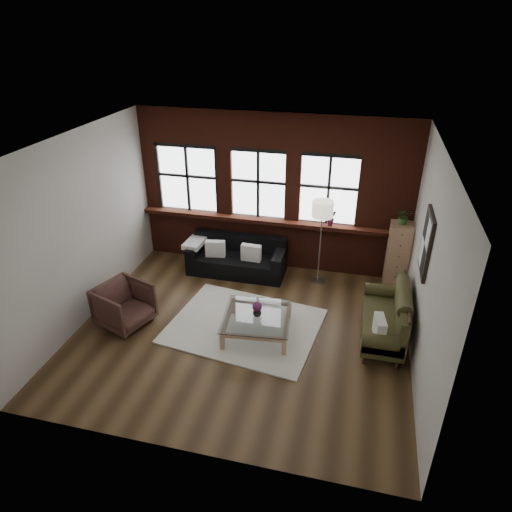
% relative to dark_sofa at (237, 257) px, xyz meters
% --- Properties ---
extents(floor, '(5.50, 5.50, 0.00)m').
position_rel_dark_sofa_xyz_m(floor, '(0.62, -1.90, -0.36)').
color(floor, '#3A2715').
rests_on(floor, ground).
extents(ceiling, '(5.50, 5.50, 0.00)m').
position_rel_dark_sofa_xyz_m(ceiling, '(0.62, -1.90, 2.84)').
color(ceiling, white).
rests_on(ceiling, ground).
extents(wall_back, '(5.50, 0.00, 5.50)m').
position_rel_dark_sofa_xyz_m(wall_back, '(0.62, 0.60, 1.24)').
color(wall_back, beige).
rests_on(wall_back, ground).
extents(wall_front, '(5.50, 0.00, 5.50)m').
position_rel_dark_sofa_xyz_m(wall_front, '(0.62, -4.40, 1.24)').
color(wall_front, beige).
rests_on(wall_front, ground).
extents(wall_left, '(0.00, 5.00, 5.00)m').
position_rel_dark_sofa_xyz_m(wall_left, '(-2.13, -1.90, 1.24)').
color(wall_left, beige).
rests_on(wall_left, ground).
extents(wall_right, '(0.00, 5.00, 5.00)m').
position_rel_dark_sofa_xyz_m(wall_right, '(3.37, -1.90, 1.24)').
color(wall_right, beige).
rests_on(wall_right, ground).
extents(brick_backwall, '(5.50, 0.12, 3.20)m').
position_rel_dark_sofa_xyz_m(brick_backwall, '(0.62, 0.54, 1.24)').
color(brick_backwall, '#4E1D12').
rests_on(brick_backwall, floor).
extents(sill_ledge, '(5.50, 0.30, 0.08)m').
position_rel_dark_sofa_xyz_m(sill_ledge, '(0.62, 0.45, 0.68)').
color(sill_ledge, '#4E1D12').
rests_on(sill_ledge, brick_backwall).
extents(window_left, '(1.38, 0.10, 1.50)m').
position_rel_dark_sofa_xyz_m(window_left, '(-1.18, 0.55, 1.39)').
color(window_left, black).
rests_on(window_left, brick_backwall).
extents(window_mid, '(1.38, 0.10, 1.50)m').
position_rel_dark_sofa_xyz_m(window_mid, '(0.32, 0.55, 1.39)').
color(window_mid, black).
rests_on(window_mid, brick_backwall).
extents(window_right, '(1.38, 0.10, 1.50)m').
position_rel_dark_sofa_xyz_m(window_right, '(1.72, 0.55, 1.39)').
color(window_right, black).
rests_on(window_right, brick_backwall).
extents(wall_poster, '(0.05, 0.74, 0.94)m').
position_rel_dark_sofa_xyz_m(wall_poster, '(3.34, -1.60, 1.49)').
color(wall_poster, black).
rests_on(wall_poster, wall_right).
extents(shag_rug, '(2.72, 2.26, 0.03)m').
position_rel_dark_sofa_xyz_m(shag_rug, '(0.63, -1.77, -0.34)').
color(shag_rug, beige).
rests_on(shag_rug, floor).
extents(dark_sofa, '(1.98, 0.80, 0.71)m').
position_rel_dark_sofa_xyz_m(dark_sofa, '(0.00, 0.00, 0.00)').
color(dark_sofa, black).
rests_on(dark_sofa, floor).
extents(pillow_a, '(0.42, 0.20, 0.34)m').
position_rel_dark_sofa_xyz_m(pillow_a, '(-0.42, -0.10, 0.19)').
color(pillow_a, silver).
rests_on(pillow_a, dark_sofa).
extents(pillow_b, '(0.41, 0.16, 0.34)m').
position_rel_dark_sofa_xyz_m(pillow_b, '(0.33, -0.10, 0.19)').
color(pillow_b, silver).
rests_on(pillow_b, dark_sofa).
extents(vintage_settee, '(0.74, 1.67, 0.89)m').
position_rel_dark_sofa_xyz_m(vintage_settee, '(2.92, -1.52, 0.09)').
color(vintage_settee, '#353318').
rests_on(vintage_settee, floor).
extents(pillow_settee, '(0.20, 0.40, 0.34)m').
position_rel_dark_sofa_xyz_m(pillow_settee, '(2.84, -2.03, 0.20)').
color(pillow_settee, silver).
rests_on(pillow_settee, vintage_settee).
extents(armchair, '(1.04, 1.03, 0.75)m').
position_rel_dark_sofa_xyz_m(armchair, '(-1.39, -2.17, 0.02)').
color(armchair, '#3F251F').
rests_on(armchair, floor).
extents(coffee_table, '(1.22, 1.22, 0.37)m').
position_rel_dark_sofa_xyz_m(coffee_table, '(0.89, -1.91, -0.18)').
color(coffee_table, tan).
rests_on(coffee_table, shag_rug).
extents(vase, '(0.17, 0.17, 0.15)m').
position_rel_dark_sofa_xyz_m(vase, '(0.89, -1.91, 0.08)').
color(vase, '#B2B2B2').
rests_on(vase, coffee_table).
extents(flowers, '(0.16, 0.16, 0.16)m').
position_rel_dark_sofa_xyz_m(flowers, '(0.89, -1.91, 0.19)').
color(flowers, '#672354').
rests_on(flowers, vase).
extents(drawer_chest, '(0.41, 0.41, 1.35)m').
position_rel_dark_sofa_xyz_m(drawer_chest, '(3.15, 0.19, 0.32)').
color(drawer_chest, tan).
rests_on(drawer_chest, floor).
extents(potted_plant_top, '(0.31, 0.28, 0.32)m').
position_rel_dark_sofa_xyz_m(potted_plant_top, '(3.15, 0.19, 1.15)').
color(potted_plant_top, '#2D5923').
rests_on(potted_plant_top, drawer_chest).
extents(floor_lamp, '(0.40, 0.40, 1.87)m').
position_rel_dark_sofa_xyz_m(floor_lamp, '(1.68, 0.04, 0.58)').
color(floor_lamp, '#A5A5A8').
rests_on(floor_lamp, floor).
extents(sill_plant, '(0.21, 0.19, 0.32)m').
position_rel_dark_sofa_xyz_m(sill_plant, '(1.83, 0.42, 0.88)').
color(sill_plant, '#672354').
rests_on(sill_plant, sill_ledge).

